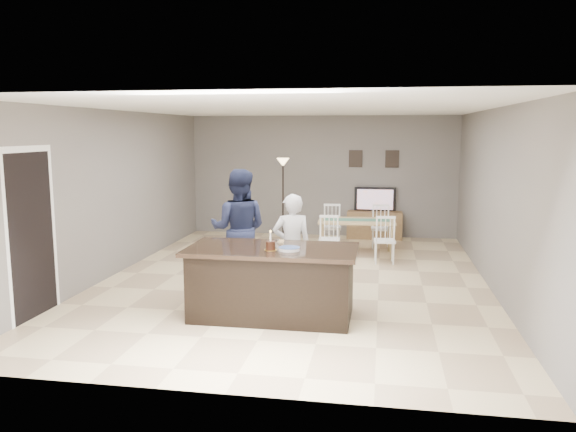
% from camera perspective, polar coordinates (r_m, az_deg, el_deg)
% --- Properties ---
extents(floor, '(8.00, 8.00, 0.00)m').
position_cam_1_polar(floor, '(9.03, 0.64, -6.51)').
color(floor, '#D6BB89').
rests_on(floor, ground).
extents(room_shell, '(8.00, 8.00, 8.00)m').
position_cam_1_polar(room_shell, '(8.75, 0.66, 4.16)').
color(room_shell, slate).
rests_on(room_shell, floor).
extents(kitchen_island, '(2.15, 1.10, 0.90)m').
position_cam_1_polar(kitchen_island, '(7.21, -1.61, -6.70)').
color(kitchen_island, black).
rests_on(kitchen_island, floor).
extents(tv_console, '(1.20, 0.40, 0.60)m').
position_cam_1_polar(tv_console, '(12.56, 8.77, -0.91)').
color(tv_console, brown).
rests_on(tv_console, floor).
extents(television, '(0.91, 0.12, 0.53)m').
position_cam_1_polar(television, '(12.55, 8.83, 1.68)').
color(television, black).
rests_on(television, tv_console).
extents(tv_screen_glow, '(0.78, 0.00, 0.78)m').
position_cam_1_polar(tv_screen_glow, '(12.46, 8.83, 1.67)').
color(tv_screen_glow, orange).
rests_on(tv_screen_glow, tv_console).
extents(picture_frames, '(1.10, 0.02, 0.38)m').
position_cam_1_polar(picture_frames, '(12.61, 8.71, 5.76)').
color(picture_frames, black).
rests_on(picture_frames, room_shell).
extents(doorway, '(0.00, 2.10, 2.65)m').
position_cam_1_polar(doorway, '(7.75, -24.66, -0.33)').
color(doorway, black).
rests_on(doorway, floor).
extents(woman, '(0.63, 0.50, 1.49)m').
position_cam_1_polar(woman, '(7.93, 0.40, -3.10)').
color(woman, silver).
rests_on(woman, floor).
extents(man, '(0.91, 0.72, 1.80)m').
position_cam_1_polar(man, '(8.45, -5.04, -1.33)').
color(man, '#181D36').
rests_on(man, floor).
extents(birthday_cake, '(0.16, 0.16, 0.25)m').
position_cam_1_polar(birthday_cake, '(6.95, -1.79, -3.00)').
color(birthday_cake, gold).
rests_on(birthday_cake, kitchen_island).
extents(plate_stack, '(0.26, 0.26, 0.04)m').
position_cam_1_polar(plate_stack, '(6.93, 0.14, -3.35)').
color(plate_stack, white).
rests_on(plate_stack, kitchen_island).
extents(dining_table, '(1.49, 1.70, 0.88)m').
position_cam_1_polar(dining_table, '(10.81, 6.98, -1.01)').
color(dining_table, tan).
rests_on(dining_table, floor).
extents(floor_lamp, '(0.27, 0.27, 1.79)m').
position_cam_1_polar(floor_lamp, '(11.87, -0.52, 3.96)').
color(floor_lamp, black).
rests_on(floor_lamp, floor).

